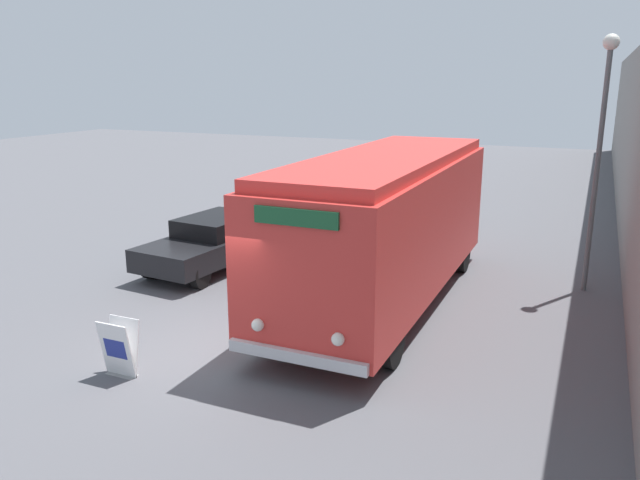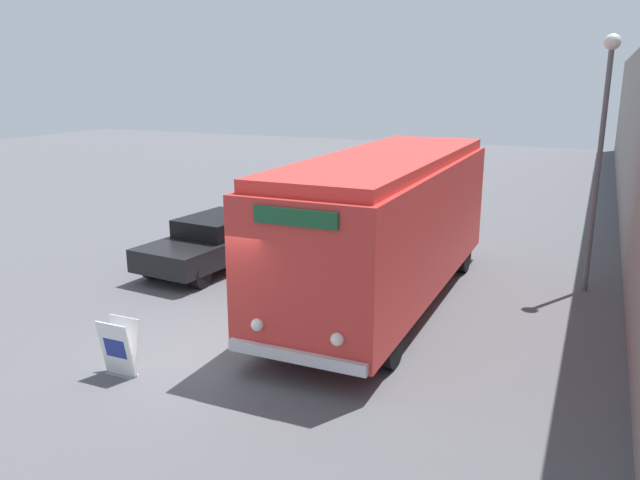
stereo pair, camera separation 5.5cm
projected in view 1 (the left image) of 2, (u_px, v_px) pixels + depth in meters
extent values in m
plane|color=#56565B|center=(225.00, 351.00, 11.84)|extent=(80.00, 80.00, 0.00)
cube|color=gray|center=(639.00, 153.00, 17.12)|extent=(0.30, 60.00, 6.06)
cylinder|color=black|center=(275.00, 322.00, 12.04)|extent=(0.28, 0.93, 0.93)
cylinder|color=black|center=(391.00, 342.00, 11.12)|extent=(0.28, 0.93, 0.93)
cylinder|color=black|center=(379.00, 245.00, 17.55)|extent=(0.28, 0.93, 0.93)
cylinder|color=black|center=(462.00, 254.00, 16.63)|extent=(0.28, 0.93, 0.93)
cube|color=red|center=(385.00, 225.00, 13.99)|extent=(2.65, 9.03, 2.72)
cube|color=red|center=(387.00, 160.00, 13.62)|extent=(2.44, 8.67, 0.24)
cube|color=silver|center=(296.00, 357.00, 10.26)|extent=(2.52, 0.12, 0.20)
sphere|color=white|center=(258.00, 325.00, 10.46)|extent=(0.22, 0.22, 0.22)
sphere|color=white|center=(338.00, 339.00, 9.89)|extent=(0.22, 0.22, 0.22)
cube|color=#19512D|center=(296.00, 217.00, 9.70)|extent=(1.46, 0.06, 0.28)
cube|color=gray|center=(122.00, 374.00, 10.92)|extent=(0.58, 0.22, 0.01)
cube|color=white|center=(116.00, 350.00, 10.71)|extent=(0.64, 0.20, 1.02)
cube|color=white|center=(123.00, 346.00, 10.87)|extent=(0.64, 0.20, 1.02)
cube|color=navy|center=(115.00, 349.00, 10.69)|extent=(0.45, 0.07, 0.35)
cylinder|color=#595E60|center=(596.00, 175.00, 14.54)|extent=(0.12, 0.12, 5.70)
sphere|color=silver|center=(611.00, 42.00, 13.79)|extent=(0.36, 0.36, 0.36)
cylinder|color=black|center=(151.00, 266.00, 16.07)|extent=(0.22, 0.65, 0.65)
cylinder|color=black|center=(200.00, 276.00, 15.31)|extent=(0.22, 0.65, 0.65)
cylinder|color=black|center=(230.00, 238.00, 18.90)|extent=(0.22, 0.65, 0.65)
cylinder|color=black|center=(275.00, 245.00, 18.14)|extent=(0.22, 0.65, 0.65)
cube|color=black|center=(216.00, 245.00, 17.03)|extent=(2.31, 4.90, 0.58)
cube|color=black|center=(218.00, 225.00, 17.00)|extent=(1.79, 2.27, 0.48)
cylinder|color=black|center=(278.00, 209.00, 23.09)|extent=(0.22, 0.67, 0.67)
cylinder|color=black|center=(320.00, 212.00, 22.45)|extent=(0.22, 0.67, 0.67)
cylinder|color=black|center=(309.00, 196.00, 25.58)|extent=(0.22, 0.67, 0.67)
cylinder|color=black|center=(347.00, 199.00, 24.94)|extent=(0.22, 0.67, 0.67)
cube|color=slate|center=(314.00, 196.00, 23.94)|extent=(1.99, 4.22, 0.59)
cube|color=#3F4043|center=(315.00, 182.00, 23.90)|extent=(1.67, 1.91, 0.45)
cylinder|color=black|center=(342.00, 186.00, 27.88)|extent=(0.22, 0.71, 0.71)
cylinder|color=black|center=(374.00, 188.00, 27.33)|extent=(0.22, 0.71, 0.71)
cylinder|color=black|center=(365.00, 176.00, 30.72)|extent=(0.22, 0.71, 0.71)
cylinder|color=black|center=(394.00, 177.00, 30.17)|extent=(0.22, 0.71, 0.71)
cube|color=#A52323|center=(369.00, 175.00, 28.95)|extent=(1.87, 4.63, 0.61)
cube|color=#5B1313|center=(370.00, 162.00, 28.90)|extent=(1.54, 2.10, 0.59)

